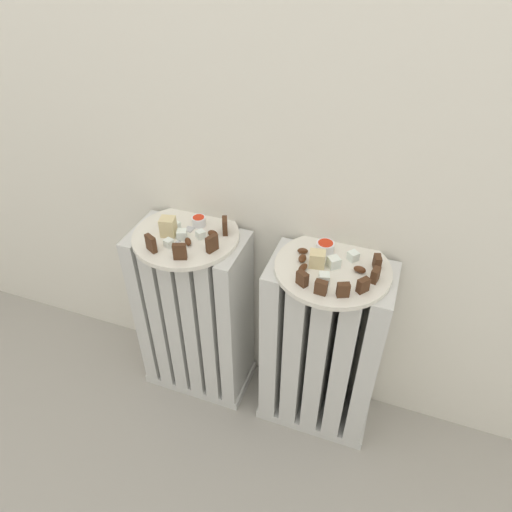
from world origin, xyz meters
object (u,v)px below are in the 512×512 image
object	(u,v)px
plate_left	(186,236)
jam_bowl_left	(199,221)
jam_bowl_right	(325,247)
fork	(184,235)
plate_right	(333,268)
radiator_left	(195,316)
radiator_right	(322,350)

from	to	relation	value
plate_left	jam_bowl_left	world-z (taller)	jam_bowl_left
jam_bowl_right	fork	world-z (taller)	jam_bowl_right
plate_left	fork	bearing A→B (deg)	-102.65
fork	plate_right	bearing A→B (deg)	1.13
radiator_left	jam_bowl_left	bearing A→B (deg)	73.95
radiator_left	jam_bowl_right	xyz separation A→B (m)	(0.35, 0.05, 0.31)
radiator_left	jam_bowl_right	world-z (taller)	jam_bowl_right
radiator_right	fork	distance (m)	0.49
plate_right	jam_bowl_right	xyz separation A→B (m)	(-0.03, 0.05, 0.02)
radiator_right	jam_bowl_right	bearing A→B (deg)	122.18
radiator_right	jam_bowl_left	size ratio (longest dim) A/B	15.46
plate_right	fork	distance (m)	0.39
radiator_left	fork	xyz separation A→B (m)	(-0.00, -0.01, 0.30)
fork	plate_left	bearing A→B (deg)	77.35
radiator_right	plate_right	world-z (taller)	plate_right
radiator_left	fork	distance (m)	0.30
jam_bowl_left	fork	bearing A→B (deg)	-105.60
jam_bowl_left	jam_bowl_right	size ratio (longest dim) A/B	0.83
radiator_right	plate_right	size ratio (longest dim) A/B	2.05
jam_bowl_right	jam_bowl_left	bearing A→B (deg)	-179.85
fork	jam_bowl_left	bearing A→B (deg)	74.40
jam_bowl_right	fork	distance (m)	0.36
radiator_left	plate_right	world-z (taller)	plate_right
plate_left	plate_right	xyz separation A→B (m)	(0.38, 0.00, 0.00)
jam_bowl_right	radiator_left	bearing A→B (deg)	-171.84
radiator_left	jam_bowl_right	distance (m)	0.47
radiator_left	jam_bowl_right	size ratio (longest dim) A/B	12.84
radiator_right	plate_right	xyz separation A→B (m)	(0.00, 0.00, 0.29)
radiator_left	plate_right	bearing A→B (deg)	0.00
radiator_left	jam_bowl_left	xyz separation A→B (m)	(0.01, 0.05, 0.31)
plate_left	fork	distance (m)	0.01
plate_left	radiator_right	bearing A→B (deg)	-0.00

